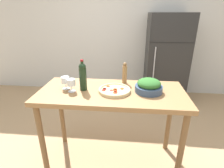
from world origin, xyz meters
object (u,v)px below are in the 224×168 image
object	(u,v)px
refrigerator	(166,59)
pepper_mill	(125,73)
salad_bowl	(149,86)
homemade_pizza	(115,90)
wine_glass_far	(65,81)
wine_bottle	(83,76)
wine_glass_near	(71,83)

from	to	relation	value
refrigerator	pepper_mill	bearing A→B (deg)	-116.27
salad_bowl	homemade_pizza	distance (m)	0.34
refrigerator	salad_bowl	world-z (taller)	refrigerator
wine_glass_far	pepper_mill	size ratio (longest dim) A/B	0.56
refrigerator	wine_bottle	bearing A→B (deg)	-123.48
wine_glass_near	salad_bowl	size ratio (longest dim) A/B	0.48
wine_glass_near	pepper_mill	distance (m)	0.58
refrigerator	wine_glass_far	world-z (taller)	refrigerator
wine_glass_far	pepper_mill	bearing A→B (deg)	20.88
refrigerator	wine_bottle	size ratio (longest dim) A/B	5.24
homemade_pizza	wine_glass_far	bearing A→B (deg)	177.20
wine_glass_near	wine_glass_far	size ratio (longest dim) A/B	1.00
wine_bottle	wine_glass_near	distance (m)	0.13
refrigerator	pepper_mill	size ratio (longest dim) A/B	7.04
wine_glass_near	refrigerator	bearing A→B (deg)	54.89
refrigerator	pepper_mill	world-z (taller)	refrigerator
wine_bottle	wine_glass_far	world-z (taller)	wine_bottle
salad_bowl	homemade_pizza	world-z (taller)	salad_bowl
wine_glass_far	salad_bowl	world-z (taller)	salad_bowl
pepper_mill	refrigerator	bearing A→B (deg)	63.73
homemade_pizza	wine_glass_near	bearing A→B (deg)	-175.35
refrigerator	wine_bottle	distance (m)	2.07
wine_glass_far	homemade_pizza	bearing A→B (deg)	-2.80
wine_glass_near	pepper_mill	xyz separation A→B (m)	(0.51, 0.28, 0.02)
pepper_mill	homemade_pizza	size ratio (longest dim) A/B	0.73
wine_bottle	wine_glass_far	size ratio (longest dim) A/B	2.42
wine_glass_far	salad_bowl	size ratio (longest dim) A/B	0.48
pepper_mill	wine_bottle	bearing A→B (deg)	-149.89
refrigerator	pepper_mill	xyz separation A→B (m)	(-0.73, -1.48, 0.20)
refrigerator	wine_glass_near	bearing A→B (deg)	-125.11
wine_bottle	salad_bowl	size ratio (longest dim) A/B	1.16
wine_bottle	salad_bowl	world-z (taller)	wine_bottle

